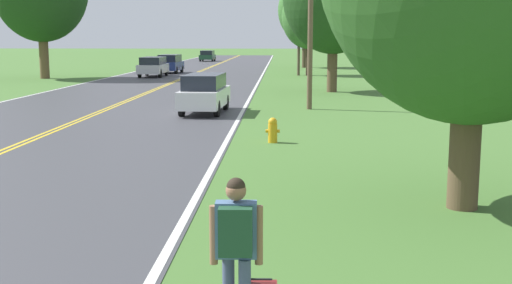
# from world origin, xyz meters

# --- Properties ---
(hitchhiker_person) EXTENTS (0.60, 0.43, 1.76)m
(hitchhiker_person) POSITION_xyz_m (7.65, 2.70, 1.08)
(hitchhiker_person) COLOR #475175
(hitchhiker_person) RESTS_ON ground
(fire_hydrant) EXTENTS (0.45, 0.29, 0.80)m
(fire_hydrant) POSITION_xyz_m (7.87, 15.97, 0.41)
(fire_hydrant) COLOR gold
(fire_hydrant) RESTS_ON ground
(utility_pole_midground) EXTENTS (1.80, 0.24, 7.98)m
(utility_pole_midground) POSITION_xyz_m (9.44, 25.73, 4.14)
(utility_pole_midground) COLOR brown
(utility_pole_midground) RESTS_ON ground
(utility_pole_far) EXTENTS (1.80, 0.24, 7.93)m
(utility_pole_far) POSITION_xyz_m (9.61, 53.15, 4.12)
(utility_pole_far) COLOR brown
(utility_pole_far) RESTS_ON ground
(tree_behind_sign) EXTENTS (6.07, 6.07, 9.82)m
(tree_behind_sign) POSITION_xyz_m (10.69, 68.50, 6.31)
(tree_behind_sign) COLOR #473828
(tree_behind_sign) RESTS_ON ground
(tree_far_back) EXTENTS (4.83, 4.83, 7.88)m
(tree_far_back) POSITION_xyz_m (10.50, 53.24, 5.08)
(tree_far_back) COLOR #473828
(tree_far_back) RESTS_ON ground
(car_white_suv_nearest) EXTENTS (1.92, 4.59, 1.72)m
(car_white_suv_nearest) POSITION_xyz_m (4.74, 24.00, 0.91)
(car_white_suv_nearest) COLOR black
(car_white_suv_nearest) RESTS_ON ground
(car_silver_suv_approaching) EXTENTS (1.94, 4.75, 1.69)m
(car_silver_suv_approaching) POSITION_xyz_m (-2.91, 50.74, 0.91)
(car_silver_suv_approaching) COLOR black
(car_silver_suv_approaching) RESTS_ON ground
(car_dark_blue_van_mid_near) EXTENTS (2.09, 4.33, 1.74)m
(car_dark_blue_van_mid_near) POSITION_xyz_m (-2.42, 56.31, 0.92)
(car_dark_blue_van_mid_near) COLOR black
(car_dark_blue_van_mid_near) RESTS_ON ground
(car_dark_green_hatchback_mid_far) EXTENTS (2.07, 3.67, 1.53)m
(car_dark_green_hatchback_mid_far) POSITION_xyz_m (-2.54, 88.03, 0.81)
(car_dark_green_hatchback_mid_far) COLOR black
(car_dark_green_hatchback_mid_far) RESTS_ON ground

